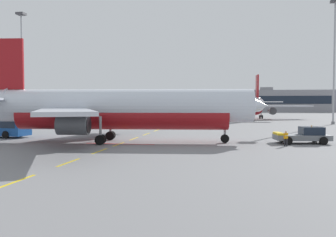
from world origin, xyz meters
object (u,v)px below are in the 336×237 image
at_px(airliner_foreground, 118,109).
at_px(apron_light_mast_near, 22,55).
at_px(airliner_mid_left, 252,105).
at_px(apron_light_mast_far, 334,48).
at_px(ground_crew_worker, 286,138).
at_px(pushback_tug, 304,136).

bearing_deg(airliner_foreground, apron_light_mast_near, 133.85).
height_order(airliner_mid_left, apron_light_mast_far, apron_light_mast_far).
distance_m(airliner_foreground, ground_crew_worker, 19.12).
bearing_deg(ground_crew_worker, apron_light_mast_near, 145.71).
distance_m(pushback_tug, ground_crew_worker, 4.09).
distance_m(pushback_tug, apron_light_mast_far, 44.03).
xyz_separation_m(pushback_tug, ground_crew_worker, (-2.40, -3.31, 0.03)).
bearing_deg(airliner_mid_left, pushback_tug, -87.34).
relative_size(airliner_foreground, pushback_tug, 5.50).
height_order(airliner_mid_left, apron_light_mast_near, apron_light_mast_near).
distance_m(airliner_mid_left, ground_crew_worker, 67.76).
height_order(airliner_foreground, airliner_mid_left, airliner_foreground).
height_order(pushback_tug, apron_light_mast_far, apron_light_mast_far).
bearing_deg(apron_light_mast_near, airliner_foreground, -46.15).
distance_m(ground_crew_worker, apron_light_mast_far, 47.70).
distance_m(ground_crew_worker, apron_light_mast_near, 65.30).
xyz_separation_m(pushback_tug, apron_light_mast_far, (12.76, 39.30, 15.22)).
relative_size(pushback_tug, airliner_mid_left, 0.19).
xyz_separation_m(airliner_foreground, ground_crew_worker, (18.87, -0.75, -3.02)).
height_order(pushback_tug, airliner_mid_left, airliner_mid_left).
relative_size(pushback_tug, apron_light_mast_far, 0.24).
height_order(airliner_foreground, pushback_tug, airliner_foreground).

